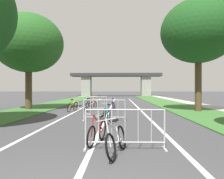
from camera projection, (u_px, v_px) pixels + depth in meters
grass_verge_left at (63, 102)px, 25.46m from camera, size 3.45×56.23×0.05m
grass_verge_right at (164, 102)px, 25.06m from camera, size 3.45×56.23×0.05m
sidewalk_path_right at (186, 102)px, 24.97m from camera, size 1.73×56.23×0.08m
lane_stripe_center at (111, 107)px, 18.52m from camera, size 0.14×32.53×0.01m
lane_stripe_right_lane at (138, 107)px, 18.44m from camera, size 0.14×32.53×0.01m
lane_stripe_left_lane at (84, 107)px, 18.60m from camera, size 0.14×32.53×0.01m
overpass_bridge at (116, 80)px, 48.71m from camera, size 20.44×3.43×5.19m
tree_left_maple_mid at (29, 43)px, 16.36m from camera, size 5.28×5.28×7.35m
tree_right_oak_near at (198, 32)px, 14.90m from camera, size 5.20×5.20×7.82m
crowd_barrier_nearest at (125, 129)px, 5.56m from camera, size 2.13×0.47×1.05m
crowd_barrier_second at (104, 110)px, 10.60m from camera, size 2.13×0.50×1.05m
crowd_barrier_third at (92, 104)px, 15.65m from camera, size 2.14×0.55×1.05m
bicycle_silver_0 at (116, 140)px, 5.09m from camera, size 0.73×1.61×0.95m
bicycle_yellow_1 at (73, 106)px, 15.08m from camera, size 0.63×1.69×0.89m
bicycle_teal_2 at (106, 115)px, 10.05m from camera, size 0.54×1.71×0.89m
bicycle_red_3 at (97, 132)px, 6.12m from camera, size 0.50×1.57×0.91m
bicycle_black_4 at (87, 106)px, 15.29m from camera, size 0.44×1.59×0.95m
bicycle_orange_5 at (94, 105)px, 16.23m from camera, size 0.55×1.70×1.02m
bicycle_purple_6 at (113, 105)px, 16.10m from camera, size 0.59×1.73×0.92m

